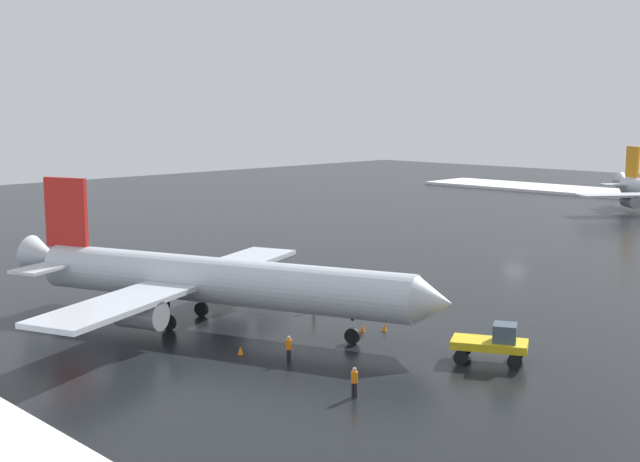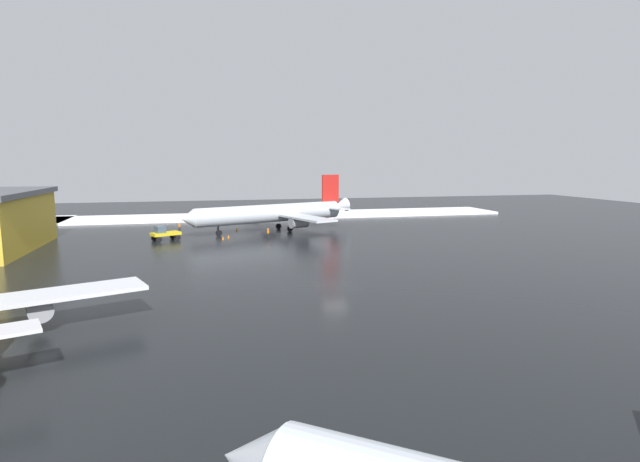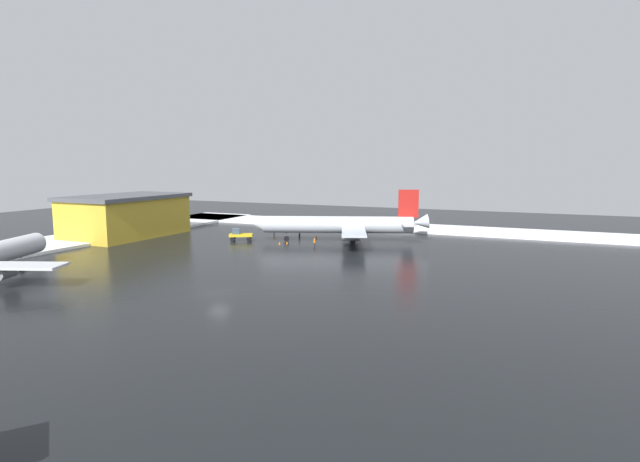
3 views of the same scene
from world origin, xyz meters
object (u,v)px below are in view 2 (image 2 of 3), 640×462
at_px(airplane_distant_tail, 274,213).
at_px(ground_crew_mid_apron, 268,233).
at_px(pushback_tug, 164,233).
at_px(ground_crew_by_nose_gear, 218,226).
at_px(traffic_cone_near_nose, 237,229).
at_px(ground_crew_beside_wing, 179,226).
at_px(traffic_cone_wingtip_side, 223,238).
at_px(traffic_cone_mid_line, 228,237).

height_order(airplane_distant_tail, ground_crew_mid_apron, airplane_distant_tail).
bearing_deg(pushback_tug, ground_crew_by_nose_gear, -162.77).
height_order(airplane_distant_tail, pushback_tug, airplane_distant_tail).
bearing_deg(ground_crew_mid_apron, traffic_cone_near_nose, 73.26).
bearing_deg(ground_crew_beside_wing, traffic_cone_near_nose, 83.26).
distance_m(ground_crew_beside_wing, traffic_cone_near_nose, 10.51).
relative_size(airplane_distant_tail, traffic_cone_near_nose, 60.93).
bearing_deg(pushback_tug, traffic_cone_wingtip_side, 147.74).
distance_m(ground_crew_by_nose_gear, traffic_cone_wingtip_side, 9.72).
bearing_deg(airplane_distant_tail, ground_crew_beside_wing, -32.33).
bearing_deg(traffic_cone_wingtip_side, ground_crew_by_nose_gear, -177.22).
bearing_deg(ground_crew_by_nose_gear, ground_crew_mid_apron, -136.29).
xyz_separation_m(ground_crew_beside_wing, traffic_cone_wingtip_side, (11.37, 7.46, -0.70)).
bearing_deg(traffic_cone_near_nose, ground_crew_mid_apron, 22.22).
relative_size(ground_crew_by_nose_gear, traffic_cone_near_nose, 3.11).
distance_m(pushback_tug, ground_crew_mid_apron, 17.04).
relative_size(traffic_cone_near_nose, traffic_cone_wingtip_side, 1.00).
bearing_deg(ground_crew_by_nose_gear, traffic_cone_wingtip_side, -171.84).
distance_m(ground_crew_beside_wing, traffic_cone_wingtip_side, 13.62).
relative_size(ground_crew_mid_apron, traffic_cone_mid_line, 3.11).
distance_m(traffic_cone_near_nose, traffic_cone_mid_line, 9.68).
bearing_deg(ground_crew_beside_wing, ground_crew_by_nose_gear, 73.50).
height_order(ground_crew_beside_wing, traffic_cone_wingtip_side, ground_crew_beside_wing).
height_order(pushback_tug, traffic_cone_near_nose, pushback_tug).
height_order(airplane_distant_tail, traffic_cone_near_nose, airplane_distant_tail).
bearing_deg(pushback_tug, ground_crew_beside_wing, -128.17).
xyz_separation_m(ground_crew_by_nose_gear, traffic_cone_near_nose, (-0.99, 3.47, -0.70)).
relative_size(traffic_cone_near_nose, traffic_cone_mid_line, 1.00).
bearing_deg(traffic_cone_mid_line, pushback_tug, -87.55).
bearing_deg(traffic_cone_near_nose, ground_crew_beside_wing, -93.76).
xyz_separation_m(ground_crew_mid_apron, traffic_cone_near_nose, (-11.15, -4.55, -0.70)).
relative_size(ground_crew_by_nose_gear, traffic_cone_wingtip_side, 3.11).
xyz_separation_m(ground_crew_beside_wing, traffic_cone_mid_line, (10.16, 8.45, -0.70)).
bearing_deg(pushback_tug, airplane_distant_tail, 172.55).
xyz_separation_m(ground_crew_by_nose_gear, ground_crew_beside_wing, (-1.68, -6.99, 0.00)).
height_order(ground_crew_by_nose_gear, traffic_cone_wingtip_side, ground_crew_by_nose_gear).
distance_m(ground_crew_by_nose_gear, traffic_cone_near_nose, 3.68).
bearing_deg(traffic_cone_wingtip_side, ground_crew_beside_wing, -146.72).
bearing_deg(traffic_cone_mid_line, airplane_distant_tail, 126.83).
relative_size(pushback_tug, ground_crew_by_nose_gear, 2.98).
bearing_deg(traffic_cone_mid_line, traffic_cone_wingtip_side, -39.11).
height_order(ground_crew_mid_apron, traffic_cone_mid_line, ground_crew_mid_apron).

